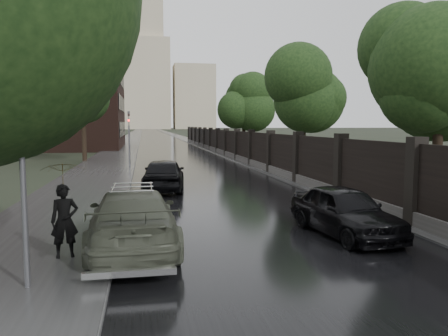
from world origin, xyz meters
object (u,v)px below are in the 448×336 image
tree_left_far (83,97)px  volga_sedan (133,219)px  tree_right_b (304,97)px  pedestrian_umbrella (63,181)px  hatchback_left (164,174)px  traffic_light (129,134)px  tree_right_c (244,107)px  lamp_post (21,147)px  tree_right_a (441,73)px  car_right_near (345,211)px

tree_left_far → volga_sedan: size_ratio=1.43×
tree_left_far → tree_right_b: 17.45m
pedestrian_umbrella → hatchback_left: bearing=61.8°
traffic_light → hatchback_left: traffic_light is taller
volga_sedan → hatchback_left: bearing=-98.9°
tree_right_b → tree_right_c: 18.00m
volga_sedan → lamp_post: bearing=54.2°
tree_right_b → tree_right_a: bearing=-90.0°
pedestrian_umbrella → tree_right_b: bearing=42.3°
pedestrian_umbrella → traffic_light: bearing=74.1°
tree_right_c → traffic_light: tree_right_c is taller
tree_left_far → tree_right_a: size_ratio=1.05×
tree_left_far → hatchback_left: (5.58, -16.47, -4.47)m
tree_right_b → traffic_light: (-11.80, 2.99, -2.55)m
volga_sedan → hatchback_left: size_ratio=1.14×
lamp_post → hatchback_left: 12.54m
tree_right_a → lamp_post: bearing=-153.3°
hatchback_left → pedestrian_umbrella: 10.66m
volga_sedan → pedestrian_umbrella: 2.02m
tree_left_far → lamp_post: tree_left_far is taller
tree_left_far → volga_sedan: 26.60m
tree_right_c → hatchback_left: bearing=-110.5°
hatchback_left → tree_right_b: bearing=-133.6°
traffic_light → pedestrian_umbrella: 21.76m
tree_right_a → hatchback_left: bearing=150.8°
tree_right_b → tree_right_c: same height
tree_right_a → volga_sedan: tree_right_a is taller
tree_left_far → pedestrian_umbrella: (2.96, -26.74, -3.40)m
traffic_light → tree_right_a: bearing=-55.2°
tree_left_far → traffic_light: (3.70, -5.01, -2.84)m
lamp_post → tree_right_c: bearing=71.5°
tree_left_far → tree_right_b: (15.50, -8.00, -0.29)m
traffic_light → volga_sedan: bearing=-88.1°
hatchback_left → traffic_light: bearing=-74.7°
tree_right_b → traffic_light: bearing=165.8°
lamp_post → volga_sedan: bearing=55.8°
volga_sedan → traffic_light: bearing=-89.7°
tree_right_b → traffic_light: tree_right_b is taller
tree_right_c → pedestrian_umbrella: (-12.54, -36.74, -3.11)m
tree_right_c → lamp_post: tree_right_c is taller
volga_sedan → tree_right_a: bearing=-162.6°
tree_left_far → lamp_post: bearing=-84.8°
tree_right_c → lamp_post: 40.67m
car_right_near → tree_right_c: bearing=74.5°
tree_right_c → volga_sedan: bearing=-107.2°
lamp_post → car_right_near: 8.29m
car_right_near → pedestrian_umbrella: 7.33m
car_right_near → volga_sedan: bearing=176.0°
volga_sedan → hatchback_left: hatchback_left is taller
tree_left_far → hatchback_left: size_ratio=1.64×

